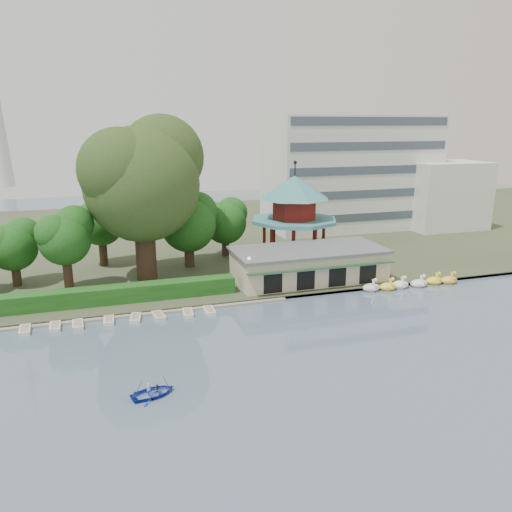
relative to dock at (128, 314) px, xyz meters
name	(u,v)px	position (x,y,z in m)	size (l,w,h in m)	color
ground_plane	(301,377)	(12.00, -17.20, -0.12)	(220.00, 220.00, 0.00)	slate
shore	(187,235)	(12.00, 34.80, 0.08)	(220.00, 70.00, 0.40)	#424930
embankment	(241,302)	(12.00, 0.10, 0.03)	(220.00, 0.60, 0.30)	gray
dock	(128,314)	(0.00, 0.00, 0.00)	(34.00, 1.60, 0.24)	gray
boathouse	(308,264)	(22.00, 4.77, 2.25)	(18.60, 9.39, 3.90)	beige
pavilion	(294,209)	(24.00, 14.80, 7.36)	(12.40, 12.40, 13.50)	beige
office_building	(366,176)	(44.67, 31.80, 9.61)	(38.00, 18.00, 20.00)	silver
hedge	(96,296)	(-3.00, 3.30, 1.18)	(30.00, 2.00, 1.80)	#1F5619
lamp_post	(249,268)	(13.50, 1.80, 3.22)	(0.36, 0.36, 4.28)	black
big_tree	(143,176)	(3.19, 11.02, 12.95)	(15.05, 14.03, 19.83)	#3A281C
small_trees	(112,230)	(-0.71, 14.23, 5.99)	(39.76, 16.09, 9.90)	#3A281C
swan_boats	(411,284)	(33.09, -0.64, 0.28)	(12.79, 2.12, 1.92)	white
moored_rowboats	(94,323)	(-3.33, -1.40, 0.06)	(24.29, 2.70, 0.36)	silver
rowboat_with_passengers	(153,390)	(0.78, -16.55, 0.35)	(5.20, 4.27, 2.01)	#1C30B6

